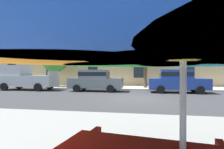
{
  "coord_description": "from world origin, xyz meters",
  "views": [
    {
      "loc": [
        0.39,
        -10.72,
        1.54
      ],
      "look_at": [
        -1.98,
        3.2,
        1.4
      ],
      "focal_mm": 28.62,
      "sensor_mm": 36.0,
      "label": 1
    }
  ],
  "objects_px": {
    "sedan_gray": "(96,80)",
    "patio_umbrella": "(183,32)",
    "street_tree_left": "(55,60)",
    "pickup_silver": "(26,78)",
    "sedan_blue": "(177,80)",
    "street_tree_middle": "(143,52)"
  },
  "relations": [
    {
      "from": "sedan_gray",
      "to": "street_tree_left",
      "type": "distance_m",
      "value": 6.44
    },
    {
      "from": "sedan_gray",
      "to": "sedan_blue",
      "type": "xyz_separation_m",
      "value": [
        6.49,
        0.0,
        0.0
      ]
    },
    {
      "from": "sedan_gray",
      "to": "patio_umbrella",
      "type": "bearing_deg",
      "value": -71.62
    },
    {
      "from": "street_tree_middle",
      "to": "patio_umbrella",
      "type": "distance_m",
      "value": 15.82
    },
    {
      "from": "sedan_gray",
      "to": "patio_umbrella",
      "type": "distance_m",
      "value": 13.42
    },
    {
      "from": "street_tree_left",
      "to": "sedan_gray",
      "type": "bearing_deg",
      "value": -30.4
    },
    {
      "from": "pickup_silver",
      "to": "sedan_blue",
      "type": "height_order",
      "value": "pickup_silver"
    },
    {
      "from": "sedan_gray",
      "to": "sedan_blue",
      "type": "relative_size",
      "value": 1.0
    },
    {
      "from": "sedan_blue",
      "to": "patio_umbrella",
      "type": "bearing_deg",
      "value": -100.14
    },
    {
      "from": "pickup_silver",
      "to": "street_tree_left",
      "type": "distance_m",
      "value": 3.83
    },
    {
      "from": "sedan_blue",
      "to": "street_tree_left",
      "type": "bearing_deg",
      "value": 165.24
    },
    {
      "from": "street_tree_left",
      "to": "street_tree_middle",
      "type": "height_order",
      "value": "street_tree_middle"
    },
    {
      "from": "street_tree_left",
      "to": "patio_umbrella",
      "type": "relative_size",
      "value": 1.01
    },
    {
      "from": "pickup_silver",
      "to": "street_tree_left",
      "type": "bearing_deg",
      "value": 69.22
    },
    {
      "from": "pickup_silver",
      "to": "sedan_blue",
      "type": "distance_m",
      "value": 12.96
    },
    {
      "from": "sedan_gray",
      "to": "sedan_blue",
      "type": "bearing_deg",
      "value": 0.0
    },
    {
      "from": "sedan_gray",
      "to": "pickup_silver",
      "type": "bearing_deg",
      "value": 180.0
    },
    {
      "from": "sedan_blue",
      "to": "patio_umbrella",
      "type": "distance_m",
      "value": 12.94
    },
    {
      "from": "pickup_silver",
      "to": "street_tree_middle",
      "type": "distance_m",
      "value": 11.09
    },
    {
      "from": "pickup_silver",
      "to": "street_tree_left",
      "type": "height_order",
      "value": "street_tree_left"
    },
    {
      "from": "sedan_gray",
      "to": "street_tree_left",
      "type": "height_order",
      "value": "street_tree_left"
    },
    {
      "from": "sedan_blue",
      "to": "street_tree_middle",
      "type": "distance_m",
      "value": 4.76
    }
  ]
}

